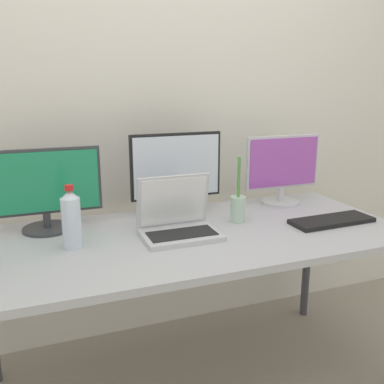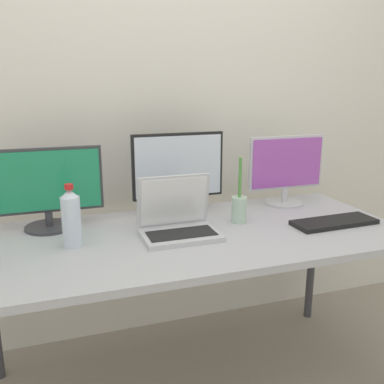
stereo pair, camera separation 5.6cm
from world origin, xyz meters
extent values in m
plane|color=gray|center=(0.00, 0.00, 0.00)|extent=(16.00, 16.00, 0.00)
cube|color=silver|center=(0.00, 0.59, 1.30)|extent=(7.00, 0.08, 2.60)
cylinder|color=#424247|center=(0.84, 0.34, 0.35)|extent=(0.04, 0.04, 0.71)
cube|color=#B7B7BC|center=(0.00, 0.00, 0.72)|extent=(1.81, 0.80, 0.03)
cylinder|color=#38383D|center=(-0.56, 0.26, 0.75)|extent=(0.21, 0.21, 0.01)
cylinder|color=#38383D|center=(-0.56, 0.26, 0.78)|extent=(0.03, 0.03, 0.06)
cube|color=#38383D|center=(-0.56, 0.26, 0.95)|extent=(0.47, 0.02, 0.28)
cube|color=#1E8C59|center=(-0.56, 0.25, 0.95)|extent=(0.45, 0.01, 0.25)
cylinder|color=black|center=(0.03, 0.28, 0.75)|extent=(0.19, 0.19, 0.01)
cylinder|color=black|center=(0.03, 0.28, 0.79)|extent=(0.03, 0.03, 0.07)
cube|color=black|center=(0.03, 0.28, 0.98)|extent=(0.44, 0.02, 0.31)
cube|color=silver|center=(0.03, 0.27, 0.98)|extent=(0.42, 0.01, 0.28)
cylinder|color=silver|center=(0.60, 0.27, 0.75)|extent=(0.19, 0.19, 0.01)
cylinder|color=silver|center=(0.60, 0.27, 0.79)|extent=(0.03, 0.03, 0.07)
cube|color=silver|center=(0.60, 0.27, 0.96)|extent=(0.41, 0.02, 0.27)
cube|color=#A54CB2|center=(0.60, 0.26, 0.96)|extent=(0.39, 0.01, 0.25)
cube|color=silver|center=(-0.06, -0.02, 0.75)|extent=(0.31, 0.23, 0.02)
cube|color=black|center=(-0.06, -0.04, 0.76)|extent=(0.28, 0.13, 0.00)
cube|color=silver|center=(-0.06, 0.07, 0.87)|extent=(0.31, 0.05, 0.23)
cube|color=white|center=(-0.06, 0.06, 0.87)|extent=(0.28, 0.04, 0.20)
cube|color=black|center=(0.64, -0.09, 0.75)|extent=(0.39, 0.15, 0.02)
cylinder|color=silver|center=(-0.48, 0.02, 0.84)|extent=(0.07, 0.07, 0.20)
cone|color=silver|center=(-0.48, 0.02, 0.95)|extent=(0.07, 0.07, 0.03)
cylinder|color=red|center=(-0.48, 0.02, 0.98)|extent=(0.03, 0.03, 0.02)
cylinder|color=#B2D1B7|center=(0.25, 0.07, 0.80)|extent=(0.07, 0.07, 0.12)
cylinder|color=#519342|center=(0.25, 0.07, 0.95)|extent=(0.01, 0.01, 0.18)
camera|label=1|loc=(-0.60, -1.58, 1.36)|focal=40.00mm
camera|label=2|loc=(-0.54, -1.60, 1.36)|focal=40.00mm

